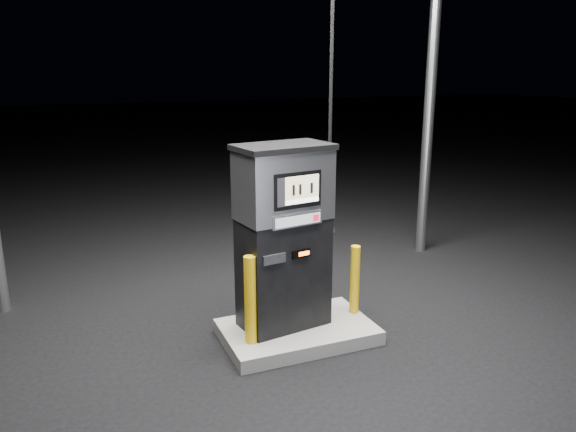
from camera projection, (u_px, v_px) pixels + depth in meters
name	position (u px, v px, depth m)	size (l,w,h in m)	color
ground	(297.00, 338.00, 6.08)	(80.00, 80.00, 0.00)	black
pump_island	(297.00, 332.00, 6.06)	(1.60, 1.00, 0.15)	slate
fuel_dispenser	(284.00, 235.00, 5.83)	(1.11, 0.72, 4.04)	black
bollard_left	(250.00, 300.00, 5.56)	(0.12, 0.12, 0.92)	#E3AF0C
bollard_right	(355.00, 280.00, 6.27)	(0.10, 0.10, 0.79)	#E3AF0C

